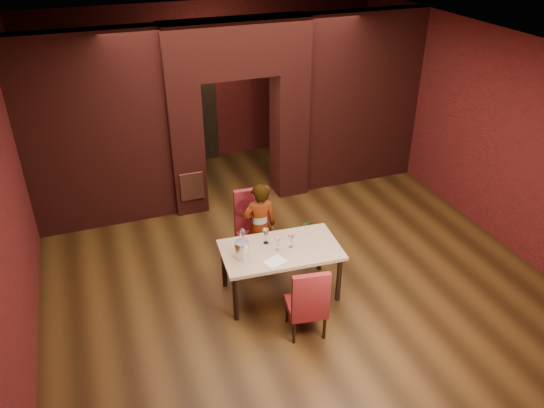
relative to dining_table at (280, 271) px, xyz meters
The scene contains 25 objects.
floor 0.96m from the dining_table, 69.97° to the left, with size 8.00×8.00×0.00m, color #432910.
ceiling 2.96m from the dining_table, 69.97° to the left, with size 7.00×8.00×0.04m, color silver.
wall_back 5.00m from the dining_table, 86.41° to the left, with size 7.00×0.04×3.20m, color maroon.
wall_front 3.41m from the dining_table, 84.53° to the right, with size 7.00×0.04×3.20m, color maroon.
wall_left 3.52m from the dining_table, 165.40° to the left, with size 0.04×8.00×3.20m, color maroon.
wall_right 4.08m from the dining_table, 12.35° to the left, with size 0.04×8.00×3.20m, color maroon.
pillar_left 3.01m from the dining_table, 102.86° to the left, with size 0.55×0.55×2.30m, color maroon.
pillar_right 3.19m from the dining_table, 66.13° to the left, with size 0.55×0.55×2.30m, color maroon.
lintel 3.71m from the dining_table, 83.88° to the left, with size 2.45×0.55×0.90m, color maroon.
wing_wall_left 3.71m from the dining_table, 126.01° to the left, with size 2.27×0.35×3.20m, color maroon.
wing_wall_right 4.08m from the dining_table, 46.74° to the left, with size 2.27×0.35×3.20m, color maroon.
vent_panel 2.62m from the dining_table, 104.29° to the left, with size 0.40×0.03×0.50m, color #9E4B2D.
rear_door 4.82m from the dining_table, 91.16° to the left, with size 0.90×0.08×2.10m, color black.
rear_door_frame 4.78m from the dining_table, 91.17° to the left, with size 1.02×0.04×2.22m, color black.
dining_table is the anchor object (origin of this frame).
chair_far 0.84m from the dining_table, 95.89° to the left, with size 0.52×0.52×1.14m, color maroon.
chair_near 0.83m from the dining_table, 88.10° to the right, with size 0.46×0.46×1.02m, color maroon.
person_seated 0.77m from the dining_table, 94.71° to the left, with size 0.51×0.33×1.39m, color white.
wine_glass_a 0.54m from the dining_table, 125.95° to the left, with size 0.09×0.09×0.22m, color silver, non-canonical shape.
wine_glass_b 0.47m from the dining_table, 164.25° to the right, with size 0.07×0.07×0.18m, color white, non-canonical shape.
wine_glass_c 0.49m from the dining_table, ahead, with size 0.08×0.08×0.19m, color silver, non-canonical shape.
tasting_sheet 0.48m from the dining_table, 124.84° to the right, with size 0.27×0.19×0.00m, color white.
wine_bucket 0.73m from the dining_table, behind, with size 0.19×0.19×0.24m, color silver.
water_bottle 0.72m from the dining_table, 154.97° to the left, with size 0.07×0.07×0.28m, color white.
potted_plant 1.30m from the dining_table, 55.29° to the left, with size 0.35×0.30×0.39m, color #2F6021.
Camera 1 is at (-2.45, -6.30, 4.79)m, focal length 35.00 mm.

